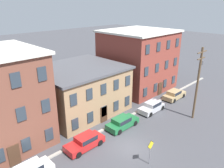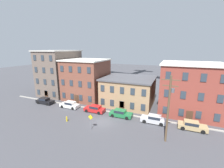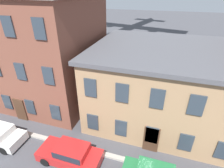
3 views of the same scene
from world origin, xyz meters
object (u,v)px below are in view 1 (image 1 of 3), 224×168
at_px(car_silver, 152,106).
at_px(utility_pole, 198,80).
at_px(car_tan, 174,94).
at_px(caution_sign, 150,148).
at_px(car_green, 122,122).
at_px(car_red, 85,141).

height_order(car_silver, utility_pole, utility_pole).
height_order(car_tan, caution_sign, caution_sign).
bearing_deg(car_silver, car_green, 179.91).
bearing_deg(car_green, car_tan, 0.20).
xyz_separation_m(car_green, utility_pole, (8.70, -5.07, 4.68)).
bearing_deg(caution_sign, car_red, 113.69).
bearing_deg(car_green, car_red, 179.57).
distance_m(car_red, car_silver, 12.11).
distance_m(car_red, car_tan, 18.25).
xyz_separation_m(car_red, caution_sign, (2.82, -6.43, 1.05)).
xyz_separation_m(car_tan, utility_pole, (-3.77, -5.12, 4.68)).
relative_size(car_red, car_tan, 1.00).
xyz_separation_m(car_red, car_green, (5.79, -0.04, 0.00)).
relative_size(car_red, car_green, 1.00).
bearing_deg(caution_sign, car_tan, 22.63).
distance_m(car_tan, caution_sign, 16.75).
bearing_deg(car_red, car_silver, -0.25).
relative_size(car_green, utility_pole, 0.45).
relative_size(caution_sign, utility_pole, 0.28).
bearing_deg(car_red, car_tan, 0.00).
relative_size(car_silver, caution_sign, 1.63).
bearing_deg(car_red, utility_pole, -19.45).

